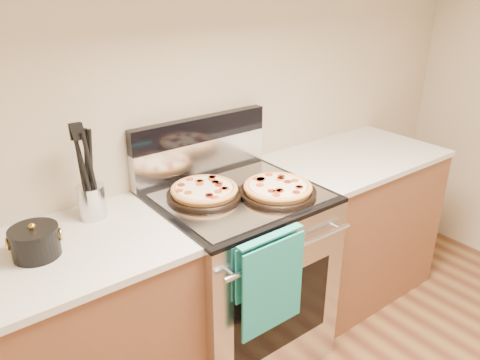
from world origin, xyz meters
TOP-DOWN VIEW (x-y plane):
  - wall_back at (0.00, 2.00)m, footprint 4.00×0.00m
  - range_body at (0.00, 1.65)m, footprint 0.76×0.68m
  - oven_window at (0.00, 1.31)m, footprint 0.56×0.01m
  - cooktop at (0.00, 1.65)m, footprint 0.76×0.68m
  - backsplash_lower at (0.00, 1.96)m, footprint 0.76×0.06m
  - backsplash_upper at (0.00, 1.96)m, footprint 0.76×0.06m
  - oven_handle at (0.00, 1.27)m, footprint 0.70×0.03m
  - dish_towel at (-0.12, 1.27)m, footprint 0.32×0.05m
  - foil_sheet at (0.00, 1.62)m, footprint 0.70×0.55m
  - cabinet_left at (-0.88, 1.68)m, footprint 1.00×0.62m
  - countertop_left at (-0.88, 1.68)m, footprint 1.02×0.64m
  - cabinet_right at (0.88, 1.68)m, footprint 1.00×0.62m
  - countertop_right at (0.88, 1.68)m, footprint 1.02×0.64m
  - pepperoni_pizza_back at (-0.14, 1.72)m, footprint 0.36×0.36m
  - pepperoni_pizza_front at (0.14, 1.53)m, footprint 0.45×0.45m
  - utensil_crock at (-0.61, 1.86)m, footprint 0.15×0.15m
  - saucepan at (-0.89, 1.69)m, footprint 0.21×0.21m

SIDE VIEW (x-z plane):
  - cabinet_left at x=-0.88m, z-range 0.00..0.88m
  - cabinet_right at x=0.88m, z-range 0.00..0.88m
  - range_body at x=0.00m, z-range 0.00..0.90m
  - oven_window at x=0.00m, z-range 0.25..0.65m
  - dish_towel at x=-0.12m, z-range 0.49..0.91m
  - oven_handle at x=0.00m, z-range 0.79..0.81m
  - countertop_left at x=-0.88m, z-range 0.88..0.91m
  - countertop_right at x=0.88m, z-range 0.88..0.91m
  - cooktop at x=0.00m, z-range 0.90..0.92m
  - foil_sheet at x=0.00m, z-range 0.92..0.93m
  - pepperoni_pizza_back at x=-0.14m, z-range 0.93..0.97m
  - pepperoni_pizza_front at x=0.14m, z-range 0.93..0.97m
  - saucepan at x=-0.89m, z-range 0.91..1.01m
  - utensil_crock at x=-0.61m, z-range 0.91..1.05m
  - backsplash_lower at x=0.00m, z-range 0.92..1.10m
  - backsplash_upper at x=0.00m, z-range 1.10..1.22m
  - wall_back at x=0.00m, z-range -0.65..3.35m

